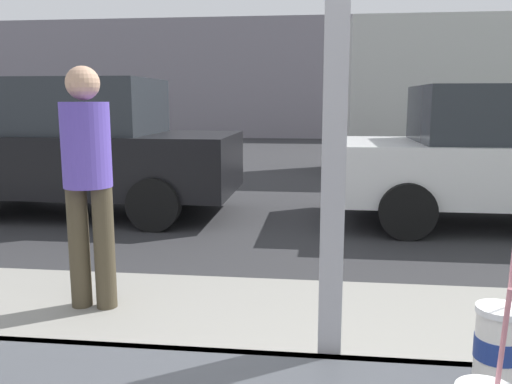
% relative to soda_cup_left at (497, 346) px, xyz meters
% --- Properties ---
extents(ground_plane, '(60.00, 60.00, 0.00)m').
position_rel_soda_cup_left_xyz_m(ground_plane, '(-0.31, 8.06, -1.08)').
color(ground_plane, '#2D2D30').
extents(sidewalk_strip, '(16.00, 2.80, 0.12)m').
position_rel_soda_cup_left_xyz_m(sidewalk_strip, '(-0.31, 1.66, -1.01)').
color(sidewalk_strip, gray).
rests_on(sidewalk_strip, ground).
extents(building_facade_far, '(28.00, 1.20, 4.79)m').
position_rel_soda_cup_left_xyz_m(building_facade_far, '(-0.31, 21.11, 1.32)').
color(building_facade_far, gray).
rests_on(building_facade_far, ground).
extents(soda_cup_left, '(0.09, 0.09, 0.32)m').
position_rel_soda_cup_left_xyz_m(soda_cup_left, '(0.00, 0.00, 0.00)').
color(soda_cup_left, silver).
rests_on(soda_cup_left, window_counter).
extents(parked_car_black, '(4.28, 1.94, 1.81)m').
position_rel_soda_cup_left_xyz_m(parked_car_black, '(-3.61, 5.84, -0.17)').
color(parked_car_black, black).
rests_on(parked_car_black, ground).
extents(parked_car_white, '(4.32, 2.02, 1.71)m').
position_rel_soda_cup_left_xyz_m(parked_car_white, '(1.98, 5.84, -0.21)').
color(parked_car_white, silver).
rests_on(parked_car_white, ground).
extents(box_truck, '(6.77, 2.44, 3.14)m').
position_rel_soda_cup_left_xyz_m(box_truck, '(3.43, 10.68, 0.61)').
color(box_truck, beige).
rests_on(box_truck, ground).
extents(pedestrian, '(0.32, 0.32, 1.63)m').
position_rel_soda_cup_left_xyz_m(pedestrian, '(-1.87, 2.34, -0.02)').
color(pedestrian, '#463D2C').
rests_on(pedestrian, sidewalk_strip).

